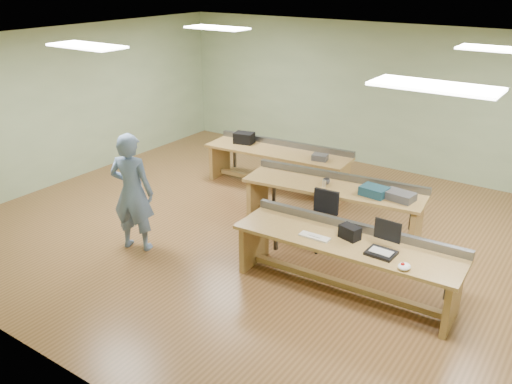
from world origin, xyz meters
TOP-DOWN VIEW (x-y plane):
  - floor at (0.00, 0.00)m, footprint 10.00×10.00m
  - ceiling at (0.00, 0.00)m, footprint 10.00×10.00m
  - wall_back at (0.00, 4.00)m, footprint 10.00×0.04m
  - wall_front at (0.00, -4.00)m, footprint 10.00×0.04m
  - wall_left at (-5.00, 0.00)m, footprint 0.04×8.00m
  - fluor_panels at (0.00, 0.00)m, footprint 6.20×3.50m
  - workbench_front at (1.45, -0.87)m, footprint 3.02×0.93m
  - workbench_mid at (0.44, 0.72)m, footprint 3.01×1.14m
  - workbench_back at (-1.27, 1.75)m, footprint 2.92×0.99m
  - person at (-1.72, -1.60)m, footprint 0.77×0.63m
  - laptop_base at (1.96, -0.99)m, footprint 0.36×0.30m
  - laptop_screen at (1.96, -0.85)m, footprint 0.35×0.03m
  - keyboard at (1.07, -1.06)m, footprint 0.41×0.15m
  - trackball_mouse at (2.32, -1.17)m, footprint 0.18×0.20m
  - camera_bag at (1.45, -0.82)m, footprint 0.30×0.23m
  - task_chair at (0.60, 0.03)m, footprint 0.50×0.50m
  - parts_bin_teal at (1.14, 0.71)m, footprint 0.43×0.34m
  - parts_bin_grey at (1.52, 0.77)m, footprint 0.48×0.34m
  - mug at (0.31, 0.70)m, footprint 0.15×0.15m
  - drinks_can at (0.33, 0.59)m, footprint 0.07×0.07m
  - storage_box_back at (-2.08, 1.75)m, footprint 0.43×0.35m
  - tray_back at (-0.34, 1.69)m, footprint 0.31×0.25m

SIDE VIEW (x-z plane):
  - floor at x=0.00m, z-range 0.00..0.00m
  - task_chair at x=0.60m, z-range -0.12..0.77m
  - workbench_back at x=-1.27m, z-range 0.13..0.99m
  - workbench_mid at x=0.44m, z-range 0.13..0.99m
  - workbench_front at x=1.45m, z-range 0.13..0.99m
  - keyboard at x=1.07m, z-range 0.75..0.77m
  - laptop_base at x=1.96m, z-range 0.75..0.79m
  - trackball_mouse at x=2.32m, z-range 0.75..0.82m
  - mug at x=0.31m, z-range 0.75..0.84m
  - drinks_can at x=0.33m, z-range 0.75..0.86m
  - tray_back at x=-0.34m, z-range 0.75..0.86m
  - parts_bin_grey at x=1.52m, z-range 0.75..0.87m
  - parts_bin_teal at x=1.14m, z-range 0.75..0.89m
  - camera_bag at x=1.45m, z-range 0.75..0.93m
  - storage_box_back at x=-2.08m, z-range 0.75..0.96m
  - person at x=-1.72m, z-range 0.00..1.83m
  - laptop_screen at x=1.96m, z-range 0.89..1.16m
  - wall_back at x=0.00m, z-range 0.00..3.00m
  - wall_front at x=0.00m, z-range 0.00..3.00m
  - wall_left at x=-5.00m, z-range 0.00..3.00m
  - fluor_panels at x=0.00m, z-range 2.96..2.99m
  - ceiling at x=0.00m, z-range 3.00..3.00m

